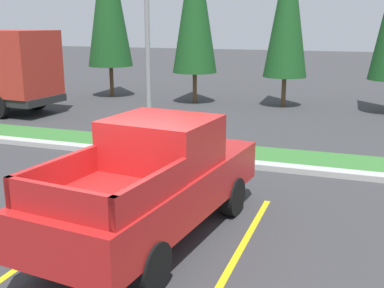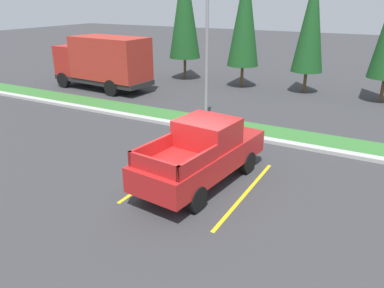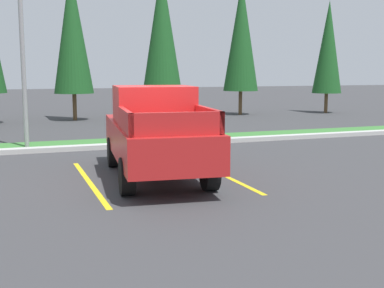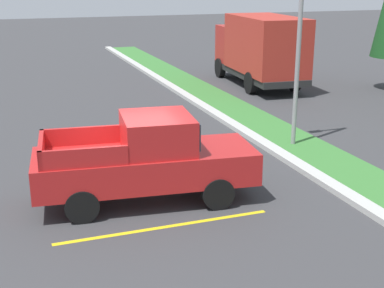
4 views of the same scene
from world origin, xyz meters
TOP-DOWN VIEW (x-y plane):
  - ground_plane at (0.00, 0.00)m, footprint 120.00×120.00m
  - parking_line_near at (-1.25, 0.32)m, footprint 0.12×4.80m
  - parking_line_far at (1.85, 0.32)m, footprint 0.12×4.80m
  - curb_strip at (0.00, 5.00)m, footprint 56.00×0.40m
  - grass_median at (0.00, 6.10)m, footprint 56.00×1.80m
  - pickup_truck_main at (0.30, 0.37)m, footprint 2.46×5.40m
  - cargo_truck_distant at (-11.52, 9.26)m, footprint 6.94×2.89m
  - street_light at (-2.37, 5.74)m, footprint 0.24×1.49m

SIDE VIEW (x-z plane):
  - ground_plane at x=0.00m, z-range 0.00..0.00m
  - parking_line_near at x=-1.25m, z-range 0.00..0.01m
  - parking_line_far at x=1.85m, z-range 0.00..0.01m
  - grass_median at x=0.00m, z-range 0.00..0.06m
  - curb_strip at x=0.00m, z-range 0.00..0.15m
  - pickup_truck_main at x=0.30m, z-range -0.01..2.09m
  - cargo_truck_distant at x=-11.52m, z-range 0.15..3.55m
  - street_light at x=-2.37m, z-range 0.55..7.27m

